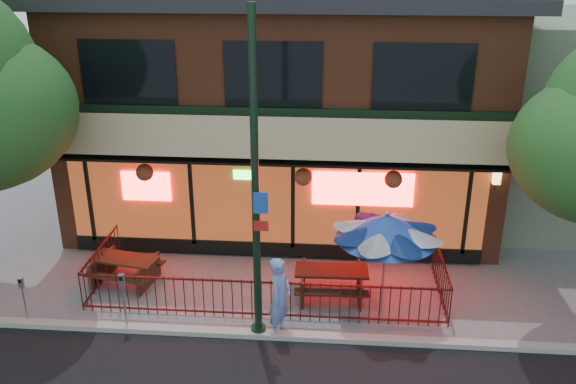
{
  "coord_description": "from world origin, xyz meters",
  "views": [
    {
      "loc": [
        1.54,
        -11.52,
        7.95
      ],
      "look_at": [
        0.46,
        2.0,
        2.41
      ],
      "focal_mm": 38.0,
      "sensor_mm": 36.0,
      "label": 1
    }
  ],
  "objects_px": {
    "pedestrian": "(280,297)",
    "parking_meter_near": "(123,292)",
    "picnic_table_left": "(125,266)",
    "parking_meter_far": "(23,293)",
    "street_light": "(256,202)",
    "patio_umbrella": "(387,227)",
    "picnic_table_right": "(331,279)"
  },
  "relations": [
    {
      "from": "picnic_table_left",
      "to": "parking_meter_near",
      "type": "distance_m",
      "value": 2.08
    },
    {
      "from": "street_light",
      "to": "patio_umbrella",
      "type": "bearing_deg",
      "value": 21.96
    },
    {
      "from": "street_light",
      "to": "picnic_table_left",
      "type": "relative_size",
      "value": 3.8
    },
    {
      "from": "street_light",
      "to": "pedestrian",
      "type": "distance_m",
      "value": 2.27
    },
    {
      "from": "street_light",
      "to": "picnic_table_right",
      "type": "xyz_separation_m",
      "value": [
        1.56,
        1.67,
        -2.66
      ]
    },
    {
      "from": "pedestrian",
      "to": "picnic_table_left",
      "type": "bearing_deg",
      "value": 82.69
    },
    {
      "from": "picnic_table_right",
      "to": "pedestrian",
      "type": "distance_m",
      "value": 2.0
    },
    {
      "from": "picnic_table_left",
      "to": "parking_meter_near",
      "type": "height_order",
      "value": "parking_meter_near"
    },
    {
      "from": "picnic_table_right",
      "to": "picnic_table_left",
      "type": "bearing_deg",
      "value": 177.14
    },
    {
      "from": "street_light",
      "to": "parking_meter_far",
      "type": "bearing_deg",
      "value": 179.97
    },
    {
      "from": "patio_umbrella",
      "to": "picnic_table_left",
      "type": "bearing_deg",
      "value": 172.57
    },
    {
      "from": "patio_umbrella",
      "to": "pedestrian",
      "type": "relative_size",
      "value": 1.38
    },
    {
      "from": "pedestrian",
      "to": "parking_meter_near",
      "type": "height_order",
      "value": "pedestrian"
    },
    {
      "from": "street_light",
      "to": "patio_umbrella",
      "type": "xyz_separation_m",
      "value": [
        2.74,
        1.1,
        -0.97
      ]
    },
    {
      "from": "patio_umbrella",
      "to": "pedestrian",
      "type": "distance_m",
      "value": 2.79
    },
    {
      "from": "parking_meter_far",
      "to": "picnic_table_right",
      "type": "bearing_deg",
      "value": 13.78
    },
    {
      "from": "picnic_table_left",
      "to": "patio_umbrella",
      "type": "bearing_deg",
      "value": -7.43
    },
    {
      "from": "patio_umbrella",
      "to": "parking_meter_near",
      "type": "height_order",
      "value": "patio_umbrella"
    },
    {
      "from": "patio_umbrella",
      "to": "parking_meter_far",
      "type": "relative_size",
      "value": 2.19
    },
    {
      "from": "parking_meter_near",
      "to": "patio_umbrella",
      "type": "bearing_deg",
      "value": 10.94
    },
    {
      "from": "patio_umbrella",
      "to": "parking_meter_far",
      "type": "bearing_deg",
      "value": -172.15
    },
    {
      "from": "patio_umbrella",
      "to": "parking_meter_near",
      "type": "bearing_deg",
      "value": -169.06
    },
    {
      "from": "pedestrian",
      "to": "picnic_table_right",
      "type": "bearing_deg",
      "value": -16.6
    },
    {
      "from": "pedestrian",
      "to": "street_light",
      "type": "bearing_deg",
      "value": 113.85
    },
    {
      "from": "picnic_table_left",
      "to": "parking_meter_near",
      "type": "relative_size",
      "value": 1.36
    },
    {
      "from": "pedestrian",
      "to": "patio_umbrella",
      "type": "bearing_deg",
      "value": -47.7
    },
    {
      "from": "patio_umbrella",
      "to": "pedestrian",
      "type": "height_order",
      "value": "patio_umbrella"
    },
    {
      "from": "picnic_table_left",
      "to": "parking_meter_far",
      "type": "relative_size",
      "value": 1.58
    },
    {
      "from": "street_light",
      "to": "picnic_table_right",
      "type": "height_order",
      "value": "street_light"
    },
    {
      "from": "picnic_table_right",
      "to": "parking_meter_far",
      "type": "height_order",
      "value": "parking_meter_far"
    },
    {
      "from": "street_light",
      "to": "parking_meter_far",
      "type": "xyz_separation_m",
      "value": [
        -5.24,
        0.0,
        -2.36
      ]
    },
    {
      "from": "street_light",
      "to": "pedestrian",
      "type": "xyz_separation_m",
      "value": [
        0.47,
        0.05,
        -2.22
      ]
    }
  ]
}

